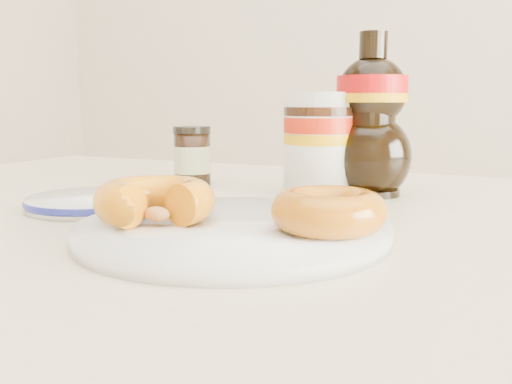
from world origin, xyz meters
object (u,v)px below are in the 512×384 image
at_px(syrup_bottle, 371,115).
at_px(blue_rim_saucer, 93,202).
at_px(donut_bitten, 155,201).
at_px(nutella_jar, 319,140).
at_px(plate, 233,230).
at_px(dining_table, 280,294).
at_px(donut_whole, 329,211).
at_px(dark_jar, 192,157).

distance_m(syrup_bottle, blue_rim_saucer, 0.36).
height_order(donut_bitten, nutella_jar, nutella_jar).
height_order(plate, syrup_bottle, syrup_bottle).
height_order(dining_table, blue_rim_saucer, blue_rim_saucer).
distance_m(donut_whole, blue_rim_saucer, 0.30).
relative_size(donut_whole, syrup_bottle, 0.47).
relative_size(plate, blue_rim_saucer, 1.87).
distance_m(dining_table, donut_bitten, 0.18).
distance_m(dining_table, blue_rim_saucer, 0.24).
bearing_deg(donut_bitten, dining_table, 72.74).
height_order(nutella_jar, blue_rim_saucer, nutella_jar).
bearing_deg(syrup_bottle, donut_whole, -82.85).
xyz_separation_m(donut_whole, dark_jar, (-0.29, 0.25, 0.01)).
relative_size(donut_bitten, syrup_bottle, 0.52).
xyz_separation_m(donut_bitten, donut_whole, (0.15, 0.03, -0.00)).
bearing_deg(nutella_jar, syrup_bottle, 16.29).
bearing_deg(dining_table, plate, -93.22).
height_order(plate, dark_jar, dark_jar).
bearing_deg(dark_jar, dining_table, -38.07).
height_order(nutella_jar, syrup_bottle, syrup_bottle).
height_order(dark_jar, blue_rim_saucer, dark_jar).
distance_m(nutella_jar, syrup_bottle, 0.07).
height_order(plate, nutella_jar, nutella_jar).
bearing_deg(dark_jar, donut_whole, -41.50).
relative_size(donut_bitten, dark_jar, 1.27).
relative_size(plate, donut_whole, 2.89).
bearing_deg(dark_jar, blue_rim_saucer, -93.22).
xyz_separation_m(dining_table, plate, (-0.01, -0.10, 0.09)).
bearing_deg(plate, blue_rim_saucer, 164.30).
relative_size(plate, syrup_bottle, 1.35).
distance_m(donut_bitten, nutella_jar, 0.30).
distance_m(donut_bitten, blue_rim_saucer, 0.17).
distance_m(plate, blue_rim_saucer, 0.22).
height_order(donut_bitten, dark_jar, dark_jar).
height_order(dining_table, donut_whole, donut_whole).
relative_size(dining_table, dark_jar, 16.20).
bearing_deg(donut_whole, syrup_bottle, 97.15).
relative_size(nutella_jar, dark_jar, 1.55).
distance_m(plate, donut_bitten, 0.08).
bearing_deg(syrup_bottle, dining_table, -103.66).
relative_size(nutella_jar, blue_rim_saucer, 0.89).
xyz_separation_m(donut_whole, syrup_bottle, (-0.04, 0.28, 0.07)).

